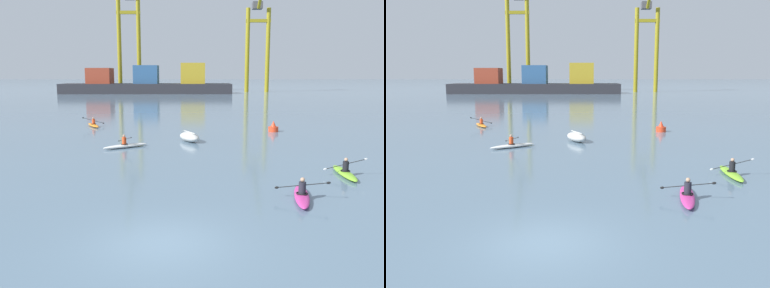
% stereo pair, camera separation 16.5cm
% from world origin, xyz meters
% --- Properties ---
extents(ground_plane, '(800.00, 800.00, 0.00)m').
position_xyz_m(ground_plane, '(0.00, 0.00, 0.00)').
color(ground_plane, slate).
extents(container_barge, '(45.44, 9.49, 8.07)m').
position_xyz_m(container_barge, '(-10.96, 98.64, 2.62)').
color(container_barge, '#28282D').
rests_on(container_barge, ground).
extents(gantry_crane_west, '(6.78, 16.48, 38.79)m').
position_xyz_m(gantry_crane_west, '(-17.12, 106.85, 18.02)').
color(gantry_crane_west, olive).
rests_on(gantry_crane_west, ground).
extents(gantry_crane_west_mid, '(7.04, 16.51, 33.34)m').
position_xyz_m(gantry_crane_west_mid, '(19.70, 106.84, 16.25)').
color(gantry_crane_west_mid, olive).
rests_on(gantry_crane_west_mid, ground).
extents(capsized_dinghy, '(2.12, 2.82, 0.76)m').
position_xyz_m(capsized_dinghy, '(0.71, 19.25, 0.35)').
color(capsized_dinghy, beige).
rests_on(capsized_dinghy, ground).
extents(channel_buoy, '(0.90, 0.90, 1.00)m').
position_xyz_m(channel_buoy, '(8.31, 24.68, 0.36)').
color(channel_buoy, red).
rests_on(channel_buoy, ground).
extents(kayak_lime, '(2.23, 3.42, 0.96)m').
position_xyz_m(kayak_lime, '(8.80, 8.51, 0.17)').
color(kayak_lime, '#7ABC2D').
rests_on(kayak_lime, ground).
extents(kayak_magenta, '(2.23, 3.45, 0.95)m').
position_xyz_m(kayak_magenta, '(5.51, 4.50, 0.17)').
color(kayak_magenta, '#C13384').
rests_on(kayak_magenta, ground).
extents(kayak_white, '(3.14, 2.42, 0.95)m').
position_xyz_m(kayak_white, '(-3.83, 16.52, 0.17)').
color(kayak_white, silver).
rests_on(kayak_white, ground).
extents(kayak_orange, '(2.11, 3.29, 1.01)m').
position_xyz_m(kayak_orange, '(-8.93, 28.31, 0.17)').
color(kayak_orange, orange).
rests_on(kayak_orange, ground).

